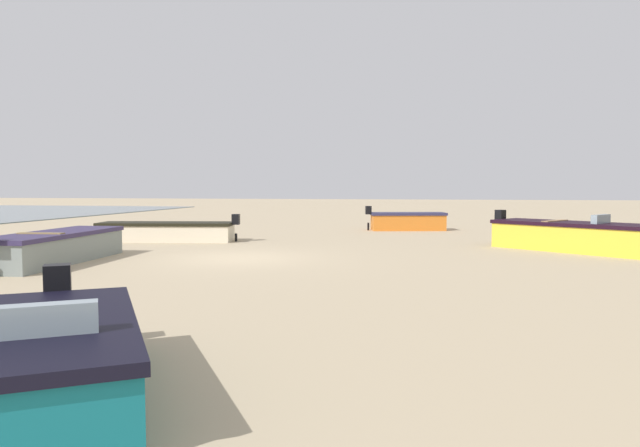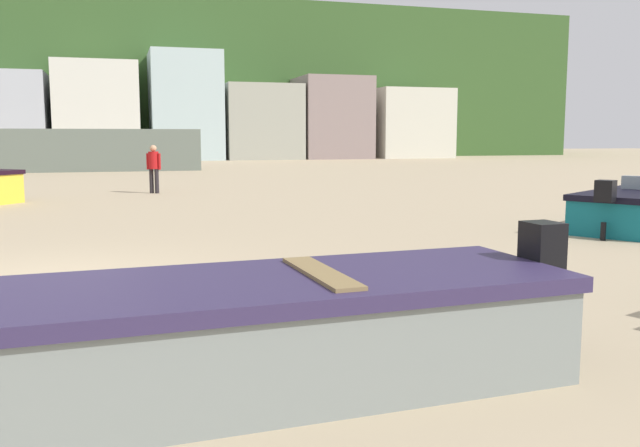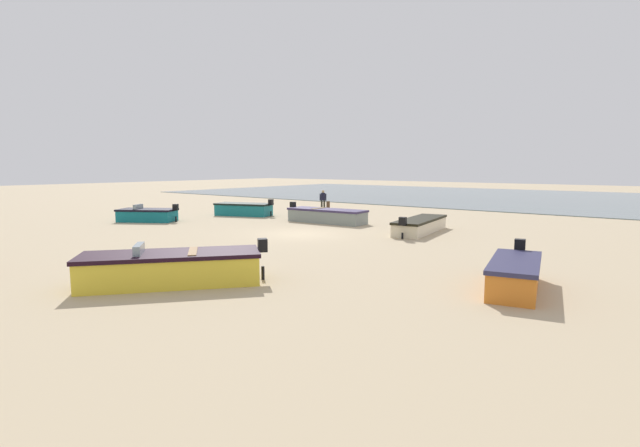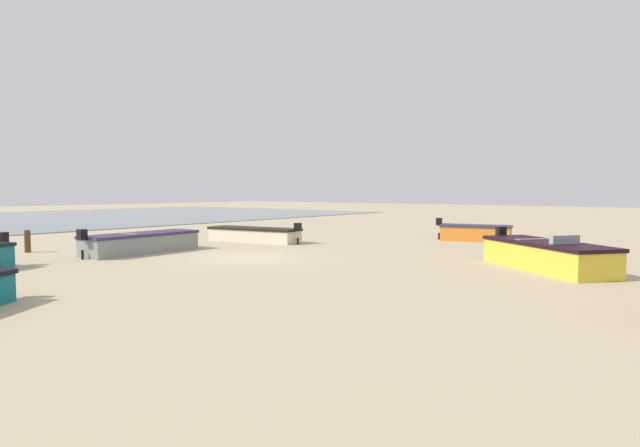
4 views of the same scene
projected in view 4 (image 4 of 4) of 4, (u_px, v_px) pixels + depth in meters
ground_plane at (250, 257)px, 20.68m from camera, size 160.00×160.00×0.00m
boat_grey_1 at (141, 243)px, 22.05m from camera, size 5.39×1.82×1.17m
boat_cream_2 at (254, 234)px, 26.94m from camera, size 2.16×5.48×1.06m
boat_orange_3 at (475, 233)px, 27.20m from camera, size 2.00×3.94×1.18m
boat_yellow_5 at (546, 255)px, 17.36m from camera, size 4.56×5.06×1.27m
mooring_post_mid_beach at (27, 241)px, 22.20m from camera, size 0.25×0.25×0.96m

